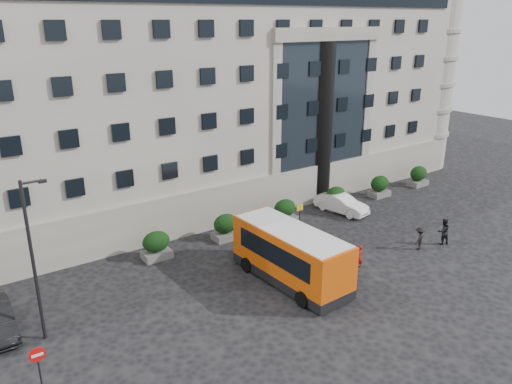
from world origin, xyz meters
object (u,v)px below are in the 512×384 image
Objects in this scene: pedestrian_b at (443,231)px; pedestrian_a at (359,257)px; no_entry_sign at (38,362)px; hedge_b at (226,227)px; street_lamp at (34,256)px; pedestrian_c at (419,238)px; hedge_e at (380,186)px; white_taxi at (342,204)px; hedge_f at (418,176)px; hedge_c at (285,211)px; hedge_d at (335,198)px; minibus at (291,253)px; hedge_a at (156,245)px; bus_stop_sign at (300,215)px.

pedestrian_a is at bearing 12.38° from pedestrian_b.
hedge_b is at bearing 31.90° from no_entry_sign.
street_lamp is 5.02× the size of pedestrian_c.
white_taxi is at bearing -170.47° from hedge_e.
hedge_f is at bearing 0.00° from hedge_e.
no_entry_sign is 1.46× the size of pedestrian_c.
hedge_c is 5.20m from hedge_d.
minibus is at bearing -125.85° from hedge_c.
pedestrian_c is at bearing -30.48° from hedge_a.
no_entry_sign is (-35.00, -8.84, 0.72)m from hedge_f.
bus_stop_sign is at bearing -64.14° from pedestrian_c.
no_entry_sign is 25.94m from pedestrian_b.
pedestrian_a reaches higher than white_taxi.
hedge_c is 1.00× the size of hedge_f.
pedestrian_a is (17.62, -3.54, -3.61)m from street_lamp.
hedge_e is at bearing -2.08° from white_taxi.
hedge_c is 0.42× the size of white_taxi.
pedestrian_c is (22.84, -3.97, -3.57)m from street_lamp.
white_taxi is 2.38× the size of pedestrian_b.
hedge_c is at bearing 180.00° from hedge_d.
hedge_d is 12.69m from minibus.
hedge_d and hedge_e have the same top height.
minibus is (-15.61, -7.21, 0.87)m from hedge_e.
no_entry_sign is (-9.00, -8.84, 0.72)m from hedge_a.
hedge_b is 14.41m from street_lamp.
minibus is at bearing -134.35° from bus_stop_sign.
minibus is (-10.41, -7.21, 0.87)m from hedge_d.
pedestrian_a is (-0.72, -8.34, -0.17)m from hedge_c.
hedge_a is at bearing -48.48° from pedestrian_a.
pedestrian_b is (25.93, -0.31, -0.73)m from no_entry_sign.
hedge_e is 0.79× the size of no_entry_sign.
street_lamp is (-13.14, -4.80, 3.44)m from hedge_b.
minibus reaches higher than hedge_b.
street_lamp reaches higher than hedge_c.
hedge_c is at bearing 180.00° from hedge_f.
hedge_c is 0.73× the size of bus_stop_sign.
bus_stop_sign is 6.29m from white_taxi.
hedge_d reaches higher than pedestrian_a.
no_entry_sign is 18.71m from pedestrian_a.
hedge_c is at bearing 72.18° from bus_stop_sign.
hedge_c and hedge_e have the same top height.
no_entry_sign is (-19.40, -8.84, 0.72)m from hedge_c.
street_lamp reaches higher than bus_stop_sign.
hedge_e reaches higher than pedestrian_a.
bus_stop_sign is at bearing -21.81° from pedestrian_b.
street_lamp reaches higher than minibus.
white_taxi is 7.88m from pedestrian_c.
hedge_a is at bearing 180.00° from hedge_b.
street_lamp is at bearing -19.10° from pedestrian_a.
bus_stop_sign is at bearing -95.86° from pedestrian_a.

